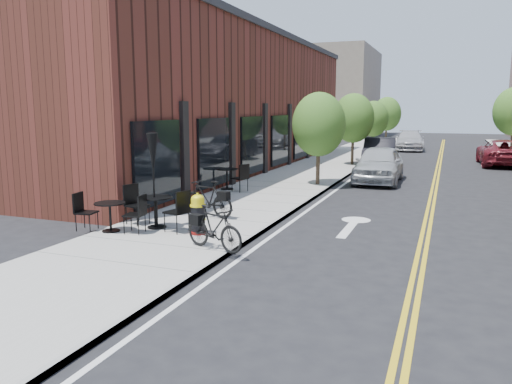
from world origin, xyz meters
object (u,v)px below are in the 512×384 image
at_px(parked_car_b, 380,152).
at_px(parked_car_far, 503,153).
at_px(bicycle_left, 207,198).
at_px(fire_hydrant, 198,214).
at_px(bicycle_right, 214,228).
at_px(bistro_set_b, 110,213).
at_px(patio_umbrella, 153,161).
at_px(parked_car_a, 379,164).
at_px(bistro_set_c, 227,176).
at_px(bistro_set_a, 156,208).
at_px(parked_car_c, 410,141).

distance_m(parked_car_b, parked_car_far, 7.14).
xyz_separation_m(bicycle_left, parked_car_b, (2.87, 16.19, 0.15)).
height_order(fire_hydrant, parked_car_far, parked_car_far).
distance_m(bicycle_right, parked_car_b, 19.34).
bearing_deg(bistro_set_b, patio_umbrella, 31.08).
relative_size(bicycle_left, patio_umbrella, 0.72).
relative_size(bicycle_left, parked_car_a, 0.38).
relative_size(fire_hydrant, bistro_set_c, 0.52).
height_order(bistro_set_b, parked_car_far, parked_car_far).
relative_size(parked_car_a, parked_car_b, 0.97).
xyz_separation_m(parked_car_b, parked_car_far, (6.60, 2.73, -0.06)).
xyz_separation_m(patio_umbrella, parked_car_far, (10.12, 20.71, -1.17)).
xyz_separation_m(bistro_set_a, parked_car_a, (4.31, 11.46, 0.14)).
bearing_deg(bistro_set_c, bicycle_left, -49.34).
bearing_deg(bistro_set_c, fire_hydrant, -48.76).
bearing_deg(parked_car_b, bistro_set_c, -116.00).
height_order(fire_hydrant, bistro_set_a, bistro_set_a).
height_order(bistro_set_b, bistro_set_c, bistro_set_c).
height_order(bistro_set_b, parked_car_b, parked_car_b).
distance_m(fire_hydrant, patio_umbrella, 1.87).
bearing_deg(bistro_set_c, patio_umbrella, -59.49).
bearing_deg(parked_car_a, bistro_set_b, -113.36).
bearing_deg(bicycle_left, bicycle_right, 40.81).
bearing_deg(bicycle_right, parked_car_a, 10.17).
height_order(patio_umbrella, parked_car_far, patio_umbrella).
distance_m(bistro_set_c, parked_car_b, 12.23).
bearing_deg(patio_umbrella, bicycle_left, 70.11).
bearing_deg(parked_car_a, bicycle_right, -98.98).
relative_size(fire_hydrant, parked_car_far, 0.19).
xyz_separation_m(bistro_set_c, patio_umbrella, (0.88, -6.57, 1.27)).
bearing_deg(parked_car_far, parked_car_c, -60.33).
xyz_separation_m(bistro_set_b, parked_car_far, (11.00, 21.44, 0.14)).
bearing_deg(parked_car_c, bistro_set_b, -102.79).
relative_size(bistro_set_a, parked_car_far, 0.38).
distance_m(bistro_set_c, parked_car_far, 17.92).
height_order(parked_car_a, parked_car_c, parked_car_a).
xyz_separation_m(bicycle_left, bistro_set_b, (-1.53, -2.52, -0.04)).
height_order(bistro_set_a, parked_car_c, parked_car_c).
xyz_separation_m(parked_car_c, parked_car_far, (5.80, -9.31, -0.01)).
distance_m(parked_car_a, parked_car_b, 6.52).
bearing_deg(bicycle_left, parked_car_c, -175.55).
height_order(bistro_set_a, parked_car_a, parked_car_a).
xyz_separation_m(bicycle_right, parked_car_c, (1.95, 31.34, 0.14)).
bearing_deg(parked_car_a, bistro_set_a, -110.96).
bearing_deg(parked_car_c, bistro_set_c, -105.69).
xyz_separation_m(bicycle_right, parked_car_b, (1.15, 19.30, 0.19)).
relative_size(fire_hydrant, parked_car_b, 0.21).
distance_m(bistro_set_a, bistro_set_c, 6.57).
distance_m(bistro_set_b, parked_car_c, 31.18).
xyz_separation_m(bicycle_right, bistro_set_b, (-3.25, 0.59, -0.00)).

